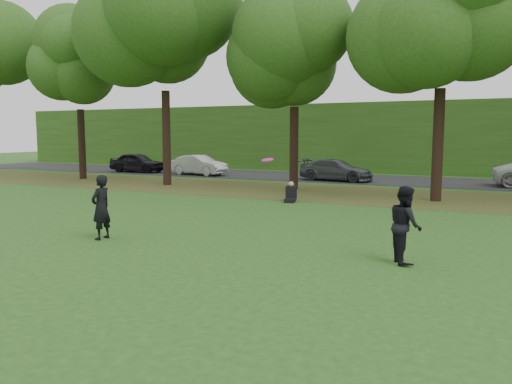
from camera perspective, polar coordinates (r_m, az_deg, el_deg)
ground at (r=11.74m, az=-7.46°, el=-7.10°), size 120.00×120.00×0.00m
leaf_litter at (r=23.52m, az=10.30°, el=-0.23°), size 60.00×7.00×0.01m
street at (r=31.26m, az=14.31°, el=1.36°), size 70.00×7.00×0.02m
far_hedge at (r=37.03m, az=16.35°, el=5.95°), size 70.00×3.00×5.00m
player_left at (r=13.77m, az=-17.29°, el=-1.67°), size 0.42×0.63×1.71m
player_right at (r=11.20m, az=16.69°, el=-3.60°), size 0.93×1.01×1.68m
parked_cars at (r=29.78m, az=14.69°, el=2.47°), size 35.79×3.45×1.52m
frisbee at (r=11.49m, az=1.32°, el=3.69°), size 0.28×0.27×0.09m
seated_person at (r=20.58m, az=4.01°, el=-0.25°), size 0.55×0.80×0.83m
tree_line at (r=23.93m, az=9.84°, el=18.78°), size 55.30×7.90×12.31m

